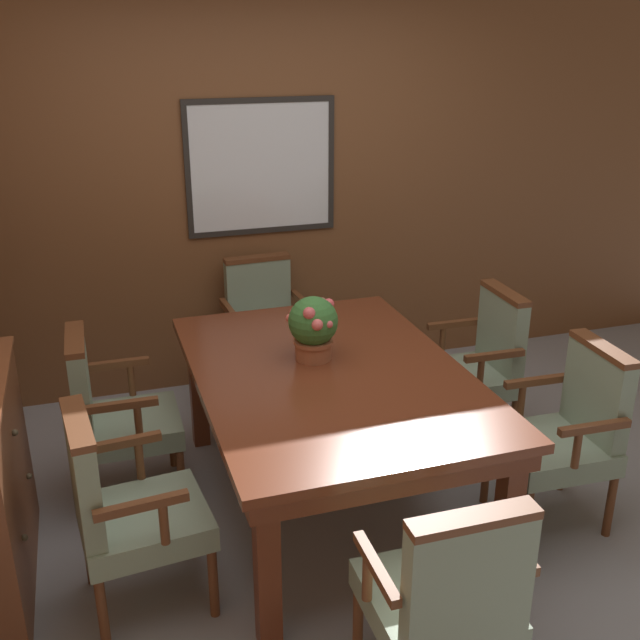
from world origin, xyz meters
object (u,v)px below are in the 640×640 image
potted_plant (313,326)px  chair_right_far (478,362)px  chair_left_near (124,506)px  chair_head_far (265,324)px  chair_left_far (113,411)px  chair_head_near (446,596)px  chair_right_near (567,429)px  dining_table (330,387)px

potted_plant → chair_right_far: bearing=12.0°
chair_right_far → chair_left_near: bearing=-66.9°
chair_left_near → chair_right_far: bearing=-74.0°
chair_head_far → chair_left_near: (-1.01, -1.74, 0.00)m
chair_left_far → chair_head_far: bearing=-47.0°
chair_head_far → chair_left_far: same height
chair_right_far → chair_head_near: bearing=-30.5°
chair_right_near → chair_left_near: 2.05m
chair_left_near → potted_plant: potted_plant is taller
chair_head_far → potted_plant: potted_plant is taller
chair_right_near → dining_table: bearing=-110.3°
chair_left_far → chair_left_near: bearing=-179.6°
dining_table → chair_right_near: (1.04, -0.44, -0.17)m
chair_head_near → chair_head_far: same height
chair_left_far → potted_plant: size_ratio=2.85×
chair_head_near → potted_plant: (-0.02, 1.43, 0.43)m
chair_left_near → chair_head_far: bearing=-35.6°
chair_right_near → chair_left_near: (-2.05, 0.02, 0.00)m
chair_right_near → chair_left_near: same height
chair_right_far → chair_right_near: bearing=3.2°
chair_right_near → chair_head_far: (-1.04, 1.76, 0.00)m
chair_right_near → chair_head_far: same height
chair_head_far → chair_left_near: bearing=-122.8°
chair_head_near → chair_head_far: size_ratio=1.00×
chair_right_far → chair_left_far: bearing=-89.3°
chair_head_near → chair_left_near: same height
chair_right_near → chair_head_far: bearing=-147.0°
dining_table → chair_right_far: size_ratio=2.01×
chair_right_near → chair_head_far: size_ratio=1.00×
chair_right_far → chair_left_near: size_ratio=1.00×
potted_plant → dining_table: bearing=-78.2°
dining_table → chair_right_far: 1.10m
chair_left_near → chair_right_near: bearing=-96.1°
chair_head_far → chair_left_near: 2.01m
dining_table → potted_plant: 0.31m
chair_right_far → chair_head_near: 1.95m
dining_table → potted_plant: potted_plant is taller
chair_head_near → dining_table: bearing=-89.9°
dining_table → chair_right_far: chair_right_far is taller
dining_table → chair_left_near: (-1.00, -0.42, -0.17)m
dining_table → chair_head_far: 1.33m
chair_head_far → potted_plant: 1.24m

